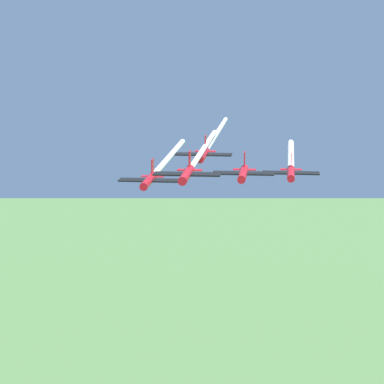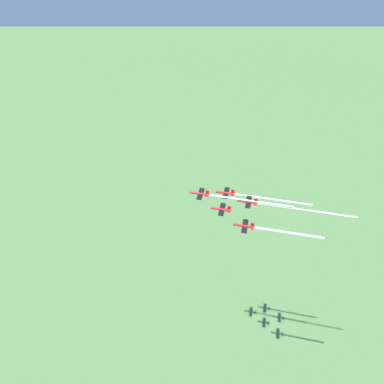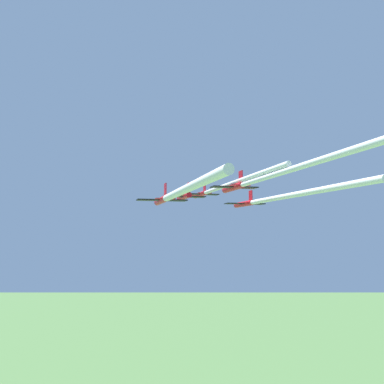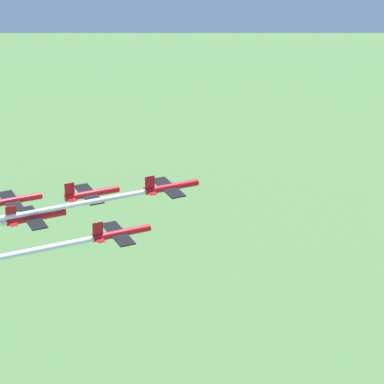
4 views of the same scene
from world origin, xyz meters
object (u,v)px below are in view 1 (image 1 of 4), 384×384
Objects in this scene: jet_1 at (243,173)px; jet_3 at (291,173)px; jet_0 at (187,174)px; jet_2 at (149,180)px; jet_4 at (203,154)px.

jet_1 reaches higher than jet_3.
jet_0 is at bearing 59.53° from jet_3.
jet_4 reaches higher than jet_2.
jet_0 is 15.50m from jet_2.
jet_4 reaches higher than jet_3.
jet_3 is (22.89, -19.76, -4.00)m from jet_0.
jet_3 is at bearing -150.46° from jet_2.
jet_2 is (14.20, 5.20, -3.41)m from jet_0.
jet_3 is (8.70, -24.96, -0.60)m from jet_2.
jet_2 is 1.00× the size of jet_3.
jet_3 is 1.00× the size of jet_4.
jet_4 is at bearing -90.00° from jet_0.
jet_3 is (11.45, -9.88, -2.03)m from jet_1.
jet_1 is at bearing 120.47° from jet_4.
jet_0 is 26.08m from jet_4.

